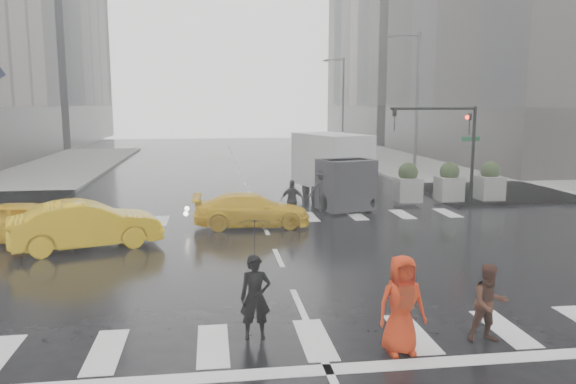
{
  "coord_description": "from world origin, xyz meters",
  "views": [
    {
      "loc": [
        -1.97,
        -16.34,
        4.62
      ],
      "look_at": [
        0.57,
        2.0,
        1.69
      ],
      "focal_mm": 35.0,
      "sensor_mm": 36.0,
      "label": 1
    }
  ],
  "objects": [
    {
      "name": "ground",
      "position": [
        0.0,
        0.0,
        0.0
      ],
      "size": [
        120.0,
        120.0,
        0.0
      ],
      "primitive_type": "plane",
      "color": "black",
      "rests_on": "ground"
    },
    {
      "name": "sidewalk_ne",
      "position": [
        19.5,
        17.5,
        0.07
      ],
      "size": [
        35.0,
        35.0,
        0.15
      ],
      "primitive_type": "cube",
      "color": "gray",
      "rests_on": "ground"
    },
    {
      "name": "building_ne_far",
      "position": [
        29.0,
        56.0,
        16.27
      ],
      "size": [
        26.05,
        26.05,
        36.0
      ],
      "color": "#A19A8D",
      "rests_on": "ground"
    },
    {
      "name": "road_markings",
      "position": [
        0.0,
        0.0,
        0.01
      ],
      "size": [
        18.0,
        48.0,
        0.01
      ],
      "primitive_type": null,
      "color": "silver",
      "rests_on": "ground"
    },
    {
      "name": "traffic_signal_pole",
      "position": [
        9.01,
        8.01,
        3.22
      ],
      "size": [
        4.45,
        0.42,
        4.5
      ],
      "color": "black",
      "rests_on": "ground"
    },
    {
      "name": "street_lamp_near",
      "position": [
        10.87,
        18.0,
        4.95
      ],
      "size": [
        2.15,
        0.22,
        9.0
      ],
      "color": "#59595B",
      "rests_on": "ground"
    },
    {
      "name": "street_lamp_far",
      "position": [
        10.87,
        38.0,
        4.95
      ],
      "size": [
        2.15,
        0.22,
        9.0
      ],
      "color": "#59595B",
      "rests_on": "ground"
    },
    {
      "name": "planter_west",
      "position": [
        7.0,
        8.2,
        0.98
      ],
      "size": [
        1.1,
        1.1,
        1.8
      ],
      "color": "gray",
      "rests_on": "ground"
    },
    {
      "name": "planter_mid",
      "position": [
        9.0,
        8.2,
        0.98
      ],
      "size": [
        1.1,
        1.1,
        1.8
      ],
      "color": "gray",
      "rests_on": "ground"
    },
    {
      "name": "planter_east",
      "position": [
        11.0,
        8.2,
        0.98
      ],
      "size": [
        1.1,
        1.1,
        1.8
      ],
      "color": "gray",
      "rests_on": "ground"
    },
    {
      "name": "pedestrian_black",
      "position": [
        -1.15,
        -5.76,
        1.6
      ],
      "size": [
        0.96,
        0.98,
        2.43
      ],
      "rotation": [
        0.0,
        0.0,
        -0.0
      ],
      "color": "black",
      "rests_on": "ground"
    },
    {
      "name": "pedestrian_brown",
      "position": [
        3.34,
        -6.55,
        0.78
      ],
      "size": [
        0.76,
        0.59,
        1.56
      ],
      "primitive_type": "imported",
      "rotation": [
        0.0,
        0.0,
        0.0
      ],
      "color": "#3F2116",
      "rests_on": "ground"
    },
    {
      "name": "pedestrian_orange",
      "position": [
        1.48,
        -6.8,
        0.94
      ],
      "size": [
        0.96,
        0.67,
        1.88
      ],
      "rotation": [
        0.0,
        0.0,
        0.08
      ],
      "color": "red",
      "rests_on": "ground"
    },
    {
      "name": "pedestrian_far_a",
      "position": [
        1.22,
        5.36,
        0.82
      ],
      "size": [
        1.08,
        0.82,
        1.63
      ],
      "primitive_type": "imported",
      "rotation": [
        0.0,
        0.0,
        2.86
      ],
      "color": "black",
      "rests_on": "ground"
    },
    {
      "name": "pedestrian_far_b",
      "position": [
        2.78,
        6.99,
        0.94
      ],
      "size": [
        1.34,
        0.93,
        1.88
      ],
      "primitive_type": "imported",
      "rotation": [
        0.0,
        0.0,
        2.91
      ],
      "color": "black",
      "rests_on": "ground"
    },
    {
      "name": "taxi_front",
      "position": [
        -8.05,
        3.06,
        0.7
      ],
      "size": [
        4.24,
        1.93,
        1.41
      ],
      "primitive_type": "imported",
      "rotation": [
        0.0,
        0.0,
        1.5
      ],
      "color": "yellow",
      "rests_on": "ground"
    },
    {
      "name": "taxi_mid",
      "position": [
        -5.97,
        2.0,
        0.77
      ],
      "size": [
        4.94,
        3.02,
        1.54
      ],
      "primitive_type": "imported",
      "rotation": [
        0.0,
        0.0,
        1.89
      ],
      "color": "yellow",
      "rests_on": "ground"
    },
    {
      "name": "taxi_rear",
      "position": [
        -0.47,
        4.5,
        0.64
      ],
      "size": [
        3.91,
        1.87,
        1.27
      ],
      "primitive_type": "imported",
      "rotation": [
        0.0,
        0.0,
        1.55
      ],
      "color": "yellow",
      "rests_on": "ground"
    },
    {
      "name": "box_truck",
      "position": [
        3.79,
        9.21,
        1.7
      ],
      "size": [
        2.25,
        6.0,
        3.19
      ],
      "rotation": [
        0.0,
        0.0,
        0.29
      ],
      "color": "silver",
      "rests_on": "ground"
    }
  ]
}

